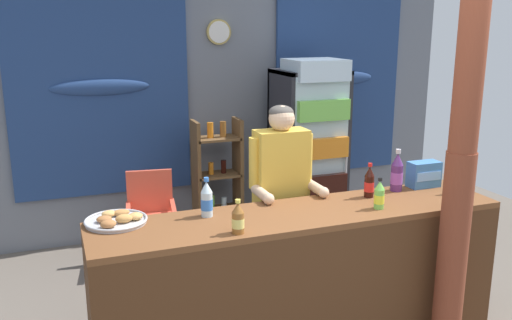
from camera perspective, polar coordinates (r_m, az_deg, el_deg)
ground_plane at (r=4.61m, az=2.04°, el=-14.25°), size 7.65×7.65×0.00m
back_wall_curtained at (r=5.82m, az=-4.61°, el=7.05°), size 5.43×0.22×2.89m
stall_counter at (r=3.69m, az=5.42°, el=-11.51°), size 2.76×0.60×0.98m
timber_post at (r=3.65m, az=20.49°, el=-0.12°), size 0.21×0.19×2.81m
drink_fridge at (r=5.61m, az=5.60°, el=1.85°), size 0.66×0.66×1.84m
bottle_shelf_rack at (r=5.59m, az=-4.01°, el=-1.85°), size 0.48×0.28×1.25m
plastic_lawn_chair at (r=5.16m, az=-10.84°, el=-5.35°), size 0.50×0.50×0.86m
shopkeeper at (r=4.07m, az=2.64°, el=-2.67°), size 0.50×0.42×1.61m
soda_bottle_grape_soda at (r=4.17m, az=14.39°, el=-1.34°), size 0.09×0.09×0.31m
soda_bottle_water at (r=3.53m, az=-5.13°, el=-4.14°), size 0.08×0.08×0.26m
soda_bottle_cola at (r=3.98m, az=11.66°, el=-2.32°), size 0.07×0.07×0.25m
soda_bottle_iced_tea at (r=3.24m, az=-1.88°, el=-6.13°), size 0.07×0.07×0.21m
soda_bottle_lime_soda at (r=3.75m, az=12.66°, el=-3.61°), size 0.07×0.07×0.21m
snack_box_biscuit at (r=4.33m, az=17.00°, el=-1.42°), size 0.24×0.13×0.19m
pastry_tray at (r=3.52m, az=-14.26°, el=-6.03°), size 0.39×0.39×0.07m
banana_bunch at (r=4.27m, az=20.51°, el=-2.43°), size 0.28×0.05×0.16m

